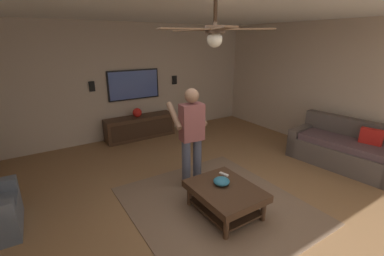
% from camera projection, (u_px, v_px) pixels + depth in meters
% --- Properties ---
extents(ground_plane, '(8.62, 8.62, 0.00)m').
position_uv_depth(ground_plane, '(218.00, 205.00, 3.91)').
color(ground_plane, olive).
extents(wall_back_tv, '(0.10, 6.97, 2.73)m').
position_uv_depth(wall_back_tv, '(127.00, 82.00, 6.38)').
color(wall_back_tv, '#BCA893').
rests_on(wall_back_tv, ground).
extents(wall_side_window, '(7.38, 0.10, 2.73)m').
position_uv_depth(wall_side_window, '(356.00, 91.00, 5.24)').
color(wall_side_window, '#C6B09B').
rests_on(wall_side_window, ground).
extents(area_rug, '(2.56, 2.34, 0.01)m').
position_uv_depth(area_rug, '(216.00, 205.00, 3.90)').
color(area_rug, '#7A604C').
rests_on(area_rug, ground).
extents(couch, '(1.99, 1.07, 0.87)m').
position_uv_depth(couch, '(345.00, 150.00, 5.08)').
color(couch, '#564C47').
rests_on(couch, ground).
extents(coffee_table, '(1.00, 0.80, 0.40)m').
position_uv_depth(coffee_table, '(225.00, 194.00, 3.65)').
color(coffee_table, '#422B1C').
rests_on(coffee_table, ground).
extents(media_console, '(0.45, 1.70, 0.55)m').
position_uv_depth(media_console, '(140.00, 127.00, 6.53)').
color(media_console, '#422B1C').
rests_on(media_console, ground).
extents(tv, '(0.05, 1.28, 0.72)m').
position_uv_depth(tv, '(134.00, 85.00, 6.40)').
color(tv, black).
extents(person_standing, '(0.57, 0.58, 1.64)m').
position_uv_depth(person_standing, '(191.00, 133.00, 4.16)').
color(person_standing, '#4C5166').
rests_on(person_standing, ground).
extents(bowl, '(0.23, 0.23, 0.10)m').
position_uv_depth(bowl, '(222.00, 181.00, 3.68)').
color(bowl, teal).
rests_on(bowl, coffee_table).
extents(remote_white, '(0.16, 0.08, 0.02)m').
position_uv_depth(remote_white, '(224.00, 174.00, 3.95)').
color(remote_white, white).
rests_on(remote_white, coffee_table).
extents(vase_round, '(0.22, 0.22, 0.22)m').
position_uv_depth(vase_round, '(137.00, 113.00, 6.36)').
color(vase_round, red).
rests_on(vase_round, media_console).
extents(wall_speaker_left, '(0.06, 0.12, 0.22)m').
position_uv_depth(wall_speaker_left, '(174.00, 80.00, 6.99)').
color(wall_speaker_left, black).
extents(wall_speaker_right, '(0.06, 0.12, 0.22)m').
position_uv_depth(wall_speaker_right, '(92.00, 86.00, 5.90)').
color(wall_speaker_right, black).
extents(ceiling_fan, '(1.17, 1.06, 0.46)m').
position_uv_depth(ceiling_fan, '(214.00, 32.00, 2.70)').
color(ceiling_fan, '#4C3828').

